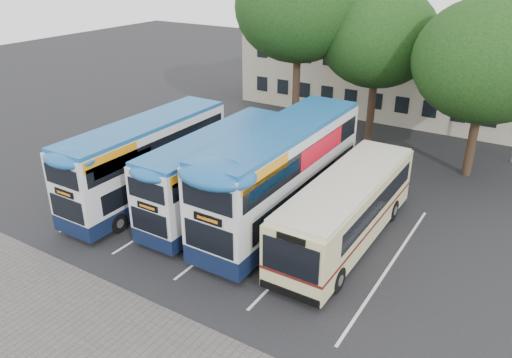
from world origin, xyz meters
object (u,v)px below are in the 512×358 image
at_px(bus_dd_right, 283,170).
at_px(tree_right, 487,61).
at_px(bus_dd_mid, 218,169).
at_px(tree_mid, 378,37).
at_px(bus_dd_left, 148,157).
at_px(tree_left, 299,7).
at_px(bus_single, 348,206).

bearing_deg(bus_dd_right, tree_right, 58.08).
bearing_deg(bus_dd_mid, tree_right, 49.13).
bearing_deg(tree_mid, bus_dd_left, -115.42).
height_order(tree_left, bus_dd_mid, tree_left).
height_order(tree_right, bus_single, tree_right).
distance_m(tree_right, bus_dd_left, 18.65).
xyz_separation_m(bus_dd_left, bus_dd_mid, (3.75, 0.89, -0.12)).
distance_m(bus_dd_mid, bus_dd_right, 3.33).
relative_size(tree_left, bus_dd_left, 1.19).
bearing_deg(bus_dd_mid, tree_left, 98.99).
bearing_deg(tree_mid, bus_dd_mid, -102.60).
height_order(tree_mid, bus_dd_right, tree_mid).
bearing_deg(bus_dd_mid, bus_single, 5.66).
relative_size(tree_left, bus_single, 1.17).
relative_size(tree_mid, bus_dd_right, 0.89).
distance_m(tree_mid, bus_dd_mid, 14.39).
distance_m(tree_left, bus_single, 15.44).
bearing_deg(bus_dd_mid, tree_mid, 77.40).
distance_m(tree_right, bus_single, 12.09).
bearing_deg(bus_single, tree_mid, 106.08).
relative_size(tree_mid, bus_single, 0.98).
bearing_deg(tree_right, tree_left, 178.46).
xyz_separation_m(bus_dd_left, bus_dd_right, (6.96, 1.66, 0.28)).
bearing_deg(bus_single, bus_dd_right, 177.95).
distance_m(bus_dd_left, bus_single, 10.47).
distance_m(tree_left, tree_mid, 5.33).
bearing_deg(bus_dd_right, bus_dd_left, -166.56).
xyz_separation_m(tree_mid, tree_right, (6.78, -1.98, -0.42)).
distance_m(tree_left, bus_dd_right, 13.38).
bearing_deg(tree_left, bus_single, -52.36).
bearing_deg(bus_dd_right, tree_mid, 91.16).
relative_size(tree_right, bus_dd_mid, 1.03).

